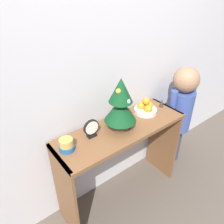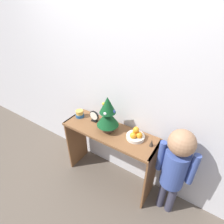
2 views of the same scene
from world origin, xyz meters
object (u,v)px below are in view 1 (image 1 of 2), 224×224
Objects in this scene: child_figure at (181,106)px; fruit_bowl at (146,108)px; mini_tree at (121,104)px; singing_bowl at (67,145)px; desk_clock at (91,129)px; figurine at (162,103)px.

fruit_bowl is at bearing 173.63° from child_figure.
mini_tree is 2.16× the size of fruit_bowl.
singing_bowl is 0.22m from desk_clock.
desk_clock is 0.13× the size of child_figure.
desk_clock is at bearing 168.13° from mini_tree.
desk_clock is at bearing 178.21° from figurine.
singing_bowl is (-0.78, -0.01, -0.00)m from fruit_bowl.
child_figure is at bearing -6.37° from fruit_bowl.
mini_tree is 2.93× the size of desk_clock.
child_figure is at bearing -7.04° from figurine.
mini_tree is at bearing -3.65° from singing_bowl.
mini_tree is at bearing 179.42° from child_figure.
fruit_bowl reaches higher than singing_bowl.
desk_clock reaches higher than singing_bowl.
fruit_bowl reaches higher than desk_clock.
child_figure is (0.27, -0.03, -0.12)m from figurine.
mini_tree is 5.35× the size of figurine.
singing_bowl is 1.24m from child_figure.
figurine is at bearing 2.86° from mini_tree.
child_figure is (0.46, -0.05, -0.12)m from fruit_bowl.
child_figure is at bearing -0.58° from mini_tree.
fruit_bowl is 2.48× the size of figurine.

